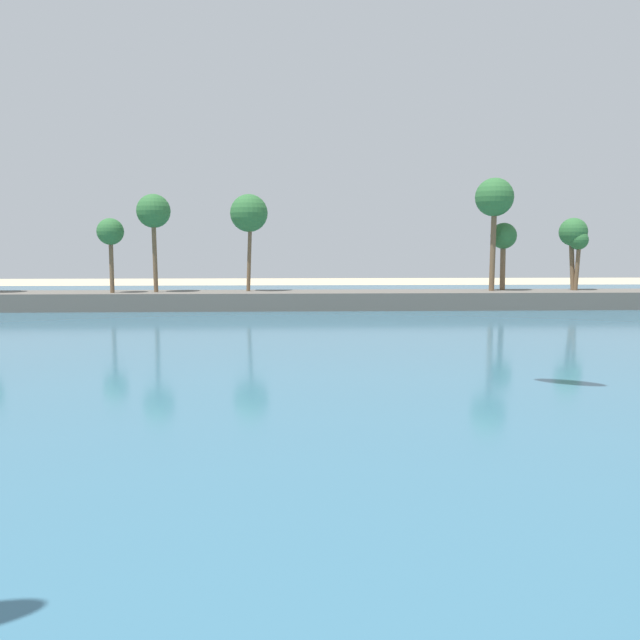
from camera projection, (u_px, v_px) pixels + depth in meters
sea at (290, 318)px, 57.64m from camera, size 220.00×96.07×0.06m
palm_headland at (276, 279)px, 65.26m from camera, size 98.87×6.00×13.28m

